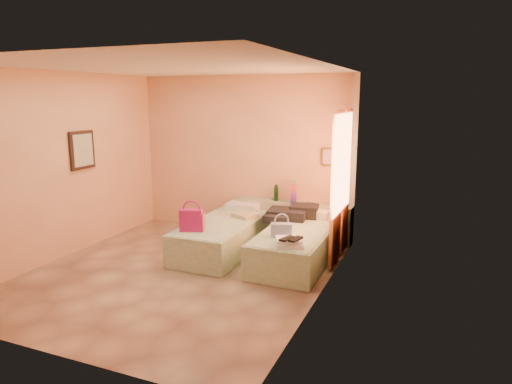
% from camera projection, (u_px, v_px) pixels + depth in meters
% --- Properties ---
extents(ground, '(4.50, 4.50, 0.00)m').
position_uv_depth(ground, '(180.00, 273.00, 6.40)').
color(ground, tan).
rests_on(ground, ground).
extents(room_walls, '(4.02, 4.51, 2.81)m').
position_uv_depth(room_walls, '(209.00, 142.00, 6.47)').
color(room_walls, '#E3AD79').
rests_on(room_walls, ground).
extents(headboard_ledge, '(2.05, 0.30, 0.65)m').
position_uv_depth(headboard_ledge, '(292.00, 221.00, 7.87)').
color(headboard_ledge, '#A7AD8D').
rests_on(headboard_ledge, ground).
extents(bed_left, '(0.92, 2.01, 0.50)m').
position_uv_depth(bed_left, '(223.00, 236.00, 7.24)').
color(bed_left, '#B6D4AB').
rests_on(bed_left, ground).
extents(bed_right, '(0.92, 2.01, 0.50)m').
position_uv_depth(bed_right, '(297.00, 246.00, 6.79)').
color(bed_right, '#B6D4AB').
rests_on(bed_right, ground).
extents(water_bottle, '(0.08, 0.08, 0.27)m').
position_uv_depth(water_bottle, '(276.00, 193.00, 7.89)').
color(water_bottle, '#143818').
rests_on(water_bottle, headboard_ledge).
extents(rainbow_box, '(0.10, 0.10, 0.41)m').
position_uv_depth(rainbow_box, '(294.00, 192.00, 7.68)').
color(rainbow_box, '#B0155B').
rests_on(rainbow_box, headboard_ledge).
extents(small_dish, '(0.13, 0.13, 0.03)m').
position_uv_depth(small_dish, '(275.00, 199.00, 7.98)').
color(small_dish, '#4A8868').
rests_on(small_dish, headboard_ledge).
extents(green_book, '(0.21, 0.18, 0.03)m').
position_uv_depth(green_book, '(310.00, 204.00, 7.62)').
color(green_book, '#223F28').
rests_on(green_book, headboard_ledge).
extents(flower_vase, '(0.24, 0.24, 0.29)m').
position_uv_depth(flower_vase, '(337.00, 198.00, 7.48)').
color(flower_vase, silver).
rests_on(flower_vase, headboard_ledge).
extents(magenta_handbag, '(0.39, 0.30, 0.32)m').
position_uv_depth(magenta_handbag, '(192.00, 220.00, 6.66)').
color(magenta_handbag, '#B0155B').
rests_on(magenta_handbag, bed_left).
extents(khaki_garment, '(0.44, 0.40, 0.06)m').
position_uv_depth(khaki_garment, '(245.00, 215.00, 7.42)').
color(khaki_garment, tan).
rests_on(khaki_garment, bed_left).
extents(clothes_pile, '(0.70, 0.70, 0.20)m').
position_uv_depth(clothes_pile, '(291.00, 213.00, 7.30)').
color(clothes_pile, black).
rests_on(clothes_pile, bed_right).
extents(blue_handbag, '(0.32, 0.21, 0.19)m').
position_uv_depth(blue_handbag, '(281.00, 230.00, 6.37)').
color(blue_handbag, '#3C4890').
rests_on(blue_handbag, bed_right).
extents(towel_stack, '(0.44, 0.41, 0.10)m').
position_uv_depth(towel_stack, '(290.00, 242.00, 5.98)').
color(towel_stack, white).
rests_on(towel_stack, bed_right).
extents(sandal_pair, '(0.25, 0.29, 0.03)m').
position_uv_depth(sandal_pair, '(291.00, 239.00, 5.92)').
color(sandal_pair, black).
rests_on(sandal_pair, towel_stack).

